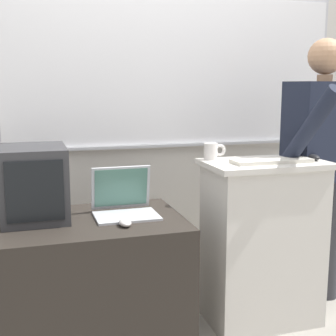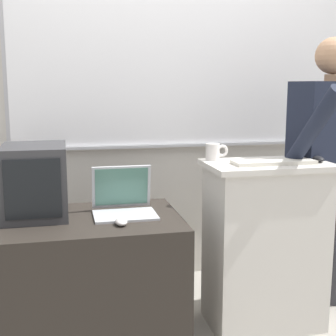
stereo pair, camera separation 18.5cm
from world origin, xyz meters
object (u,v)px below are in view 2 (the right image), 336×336
object	(u,v)px
side_desk	(92,280)
wireless_keyboard	(274,162)
person_presenter	(328,156)
laptop	(123,199)
computer_mouse_by_keyboard	(317,159)
crt_monitor	(35,181)
coffee_mug	(214,152)
computer_mouse_by_laptop	(121,222)
lectern_podium	(265,244)

from	to	relation	value
side_desk	wireless_keyboard	xyz separation A→B (m)	(0.97, -0.08, 0.61)
person_presenter	laptop	bearing A→B (deg)	167.40
computer_mouse_by_keyboard	crt_monitor	size ratio (longest dim) A/B	0.24
wireless_keyboard	coffee_mug	world-z (taller)	coffee_mug
side_desk	person_presenter	xyz separation A→B (m)	(1.40, 0.08, 0.61)
person_presenter	coffee_mug	bearing A→B (deg)	164.04
crt_monitor	person_presenter	bearing A→B (deg)	-0.96
person_presenter	laptop	world-z (taller)	person_presenter
laptop	wireless_keyboard	size ratio (longest dim) A/B	0.73
side_desk	computer_mouse_by_laptop	world-z (taller)	computer_mouse_by_laptop
side_desk	crt_monitor	bearing A→B (deg)	158.59
coffee_mug	laptop	bearing A→B (deg)	-174.90
person_presenter	coffee_mug	xyz separation A→B (m)	(-0.70, 0.03, 0.04)
person_presenter	crt_monitor	world-z (taller)	person_presenter
lectern_podium	wireless_keyboard	world-z (taller)	wireless_keyboard
lectern_podium	crt_monitor	distance (m)	1.31
laptop	wireless_keyboard	xyz separation A→B (m)	(0.79, -0.15, 0.20)
side_desk	computer_mouse_by_keyboard	xyz separation A→B (m)	(1.24, -0.07, 0.62)
wireless_keyboard	crt_monitor	xyz separation A→B (m)	(-1.25, 0.19, -0.08)
wireless_keyboard	side_desk	bearing A→B (deg)	175.13
wireless_keyboard	computer_mouse_by_keyboard	world-z (taller)	computer_mouse_by_keyboard
lectern_podium	crt_monitor	xyz separation A→B (m)	(-1.24, 0.14, 0.39)
person_presenter	laptop	size ratio (longest dim) A/B	4.98
computer_mouse_by_laptop	computer_mouse_by_keyboard	bearing A→B (deg)	4.46
person_presenter	computer_mouse_by_laptop	world-z (taller)	person_presenter
crt_monitor	coffee_mug	bearing A→B (deg)	0.31
laptop	wireless_keyboard	world-z (taller)	wireless_keyboard
person_presenter	lectern_podium	bearing A→B (deg)	-179.09
person_presenter	side_desk	bearing A→B (deg)	170.01
wireless_keyboard	person_presenter	bearing A→B (deg)	20.93
lectern_podium	side_desk	world-z (taller)	lectern_podium
laptop	computer_mouse_by_keyboard	size ratio (longest dim) A/B	3.27
side_desk	laptop	size ratio (longest dim) A/B	2.85
wireless_keyboard	computer_mouse_by_laptop	size ratio (longest dim) A/B	4.47
person_presenter	crt_monitor	distance (m)	1.67
lectern_podium	side_desk	bearing A→B (deg)	178.21
wireless_keyboard	computer_mouse_by_laptop	xyz separation A→B (m)	(-0.83, -0.08, -0.25)
computer_mouse_by_laptop	computer_mouse_by_keyboard	xyz separation A→B (m)	(1.10, 0.09, 0.26)
side_desk	coffee_mug	distance (m)	0.96
laptop	crt_monitor	size ratio (longest dim) A/B	0.78
laptop	crt_monitor	bearing A→B (deg)	174.78
side_desk	wireless_keyboard	bearing A→B (deg)	-4.87
person_presenter	computer_mouse_by_laptop	bearing A→B (deg)	177.53
laptop	crt_monitor	distance (m)	0.47
computer_mouse_by_laptop	lectern_podium	bearing A→B (deg)	8.96
coffee_mug	side_desk	bearing A→B (deg)	-170.90
crt_monitor	coffee_mug	world-z (taller)	crt_monitor
side_desk	computer_mouse_by_laptop	distance (m)	0.42
wireless_keyboard	coffee_mug	size ratio (longest dim) A/B	3.44
lectern_podium	laptop	size ratio (longest dim) A/B	2.88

